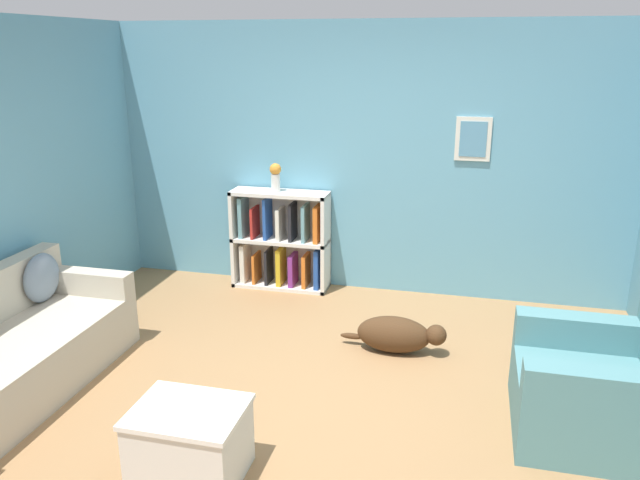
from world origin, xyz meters
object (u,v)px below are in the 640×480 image
Objects in this scene: bookshelf at (282,242)px; recliner_chair at (606,388)px; couch at (0,357)px; vase at (275,176)px; dog at (397,334)px; coffee_table at (190,441)px.

bookshelf is 3.36m from recliner_chair.
couch is 2.16× the size of recliner_chair.
vase reaches higher than bookshelf.
bookshelf reaches higher than dog.
vase is (-1.37, 1.15, 1.00)m from dog.
couch is 4.03m from recliner_chair.
dog is at bearing 62.21° from coffee_table.
couch is 2.92m from dog.
couch is 7.43× the size of vase.
dog is 3.10× the size of vase.
couch is 3.32× the size of coffee_table.
couch is 1.72m from coffee_table.
recliner_chair is 2.56m from coffee_table.
couch is at bearing -116.43° from vase.
bookshelf is 1.15× the size of dog.
recliner_chair is 3.48m from vase.
coffee_table is at bearing -82.86° from bookshelf.
dog is (1.32, -1.17, -0.32)m from bookshelf.
bookshelf is 3.58× the size of vase.
couch reaches higher than dog.
coffee_table is 3.12m from vase.
dog is (2.60, 1.32, -0.15)m from couch.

